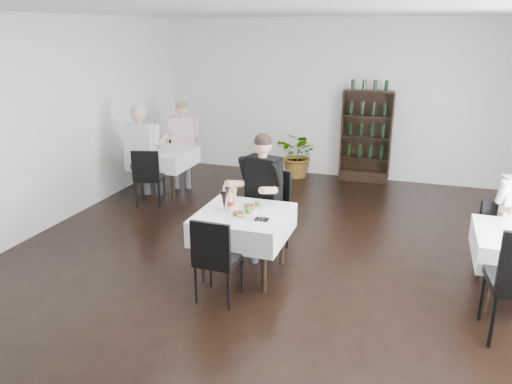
% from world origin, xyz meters
% --- Properties ---
extents(room_shell, '(9.00, 9.00, 9.00)m').
position_xyz_m(room_shell, '(0.00, 0.00, 1.50)').
color(room_shell, black).
rests_on(room_shell, ground).
extents(wine_shelf, '(0.90, 0.28, 1.75)m').
position_xyz_m(wine_shelf, '(0.60, 4.31, 0.85)').
color(wine_shelf, black).
rests_on(wine_shelf, ground).
extents(main_table, '(1.03, 1.03, 0.77)m').
position_xyz_m(main_table, '(-0.30, 0.00, 0.62)').
color(main_table, black).
rests_on(main_table, ground).
extents(left_table, '(0.98, 0.98, 0.77)m').
position_xyz_m(left_table, '(-2.70, 2.50, 0.62)').
color(left_table, black).
rests_on(left_table, ground).
extents(potted_tree, '(1.00, 0.94, 0.90)m').
position_xyz_m(potted_tree, '(-0.64, 4.14, 0.45)').
color(potted_tree, '#1E531C').
rests_on(potted_tree, ground).
extents(main_chair_far, '(0.60, 0.60, 1.06)m').
position_xyz_m(main_chair_far, '(-0.23, 0.79, 0.61)').
color(main_chair_far, black).
rests_on(main_chair_far, ground).
extents(main_chair_near, '(0.44, 0.45, 0.95)m').
position_xyz_m(main_chair_near, '(-0.35, -0.72, 0.54)').
color(main_chair_near, black).
rests_on(main_chair_near, ground).
extents(left_chair_far, '(0.56, 0.57, 1.00)m').
position_xyz_m(left_chair_far, '(-2.77, 3.05, 0.57)').
color(left_chair_far, black).
rests_on(left_chair_far, ground).
extents(left_chair_near, '(0.54, 0.54, 0.96)m').
position_xyz_m(left_chair_near, '(-2.58, 1.74, 0.55)').
color(left_chair_near, black).
rests_on(left_chair_near, ground).
extents(right_chair_far, '(0.54, 0.54, 0.89)m').
position_xyz_m(right_chair_far, '(2.55, 0.91, 0.51)').
color(right_chair_far, black).
rests_on(right_chair_far, ground).
extents(diner_main, '(0.65, 0.69, 1.57)m').
position_xyz_m(diner_main, '(-0.31, 0.62, 0.91)').
color(diner_main, '#45454D').
rests_on(diner_main, ground).
extents(diner_left_far, '(0.65, 0.70, 1.55)m').
position_xyz_m(diner_left_far, '(-2.59, 3.06, 0.90)').
color(diner_left_far, '#45454D').
rests_on(diner_left_far, ground).
extents(diner_left_near, '(0.66, 0.68, 1.64)m').
position_xyz_m(diner_left_near, '(-2.79, 1.97, 0.95)').
color(diner_left_near, '#45454D').
rests_on(diner_left_near, ground).
extents(plate_far, '(0.30, 0.30, 0.08)m').
position_xyz_m(plate_far, '(-0.24, 0.16, 0.79)').
color(plate_far, white).
rests_on(plate_far, main_table).
extents(plate_near, '(0.36, 0.36, 0.09)m').
position_xyz_m(plate_near, '(-0.27, -0.12, 0.79)').
color(plate_near, white).
rests_on(plate_near, main_table).
extents(pilsner_dark, '(0.07, 0.07, 0.31)m').
position_xyz_m(pilsner_dark, '(-0.53, -0.03, 0.90)').
color(pilsner_dark, black).
rests_on(pilsner_dark, main_table).
extents(pilsner_lager, '(0.08, 0.08, 0.33)m').
position_xyz_m(pilsner_lager, '(-0.44, 0.06, 0.90)').
color(pilsner_lager, gold).
rests_on(pilsner_lager, main_table).
extents(coke_bottle, '(0.07, 0.07, 0.27)m').
position_xyz_m(coke_bottle, '(-0.46, -0.00, 0.88)').
color(coke_bottle, silver).
rests_on(coke_bottle, main_table).
extents(napkin_cutlery, '(0.17, 0.17, 0.02)m').
position_xyz_m(napkin_cutlery, '(-0.03, -0.15, 0.78)').
color(napkin_cutlery, black).
rests_on(napkin_cutlery, main_table).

